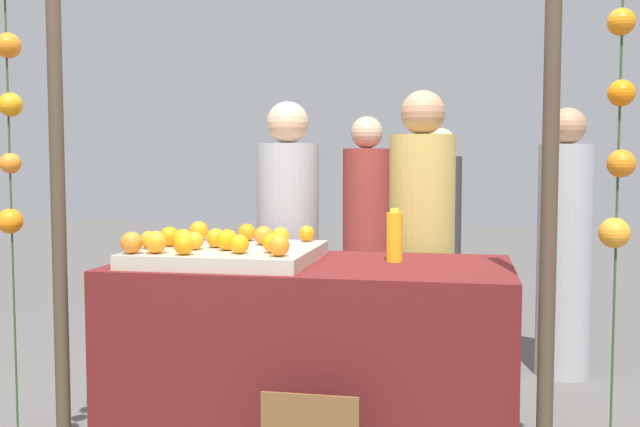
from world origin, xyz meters
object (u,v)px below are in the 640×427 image
at_px(orange_0, 272,243).
at_px(vendor_right, 421,265).
at_px(juice_bottle, 394,236).
at_px(orange_1, 131,243).
at_px(stall_counter, 313,362).
at_px(vendor_left, 288,266).

height_order(orange_0, vendor_right, vendor_right).
bearing_deg(juice_bottle, orange_1, -158.24).
height_order(stall_counter, vendor_right, vendor_right).
bearing_deg(orange_1, vendor_left, 67.82).
bearing_deg(juice_bottle, vendor_right, 82.27).
distance_m(juice_bottle, vendor_right, 0.65).
xyz_separation_m(orange_0, vendor_right, (0.55, 0.88, -0.20)).
xyz_separation_m(vendor_left, vendor_right, (0.70, 0.01, 0.02)).
xyz_separation_m(stall_counter, orange_0, (-0.13, -0.18, 0.54)).
height_order(orange_0, orange_1, orange_1).
relative_size(orange_0, juice_bottle, 0.35).
relative_size(orange_0, vendor_right, 0.05).
bearing_deg(orange_0, juice_bottle, 29.97).
xyz_separation_m(stall_counter, juice_bottle, (0.34, 0.09, 0.55)).
bearing_deg(stall_counter, vendor_right, 58.86).
bearing_deg(juice_bottle, orange_0, -150.03).
bearing_deg(orange_1, orange_0, 13.89).
bearing_deg(vendor_right, juice_bottle, -97.73).
xyz_separation_m(stall_counter, vendor_right, (0.42, 0.70, 0.34)).
xyz_separation_m(orange_1, vendor_right, (1.10, 1.01, -0.20)).
xyz_separation_m(orange_1, vendor_left, (0.41, 1.00, -0.22)).
relative_size(orange_1, juice_bottle, 0.39).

